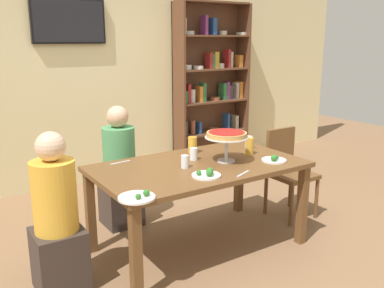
# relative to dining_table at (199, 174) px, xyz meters

# --- Properties ---
(ground_plane) EXTENTS (12.00, 12.00, 0.00)m
(ground_plane) POSITION_rel_dining_table_xyz_m (0.00, 0.00, -0.66)
(ground_plane) COLOR #846042
(rear_partition) EXTENTS (8.00, 0.12, 2.80)m
(rear_partition) POSITION_rel_dining_table_xyz_m (0.00, 2.20, 0.74)
(rear_partition) COLOR beige
(rear_partition) RESTS_ON ground_plane
(dining_table) EXTENTS (1.70, 0.97, 0.74)m
(dining_table) POSITION_rel_dining_table_xyz_m (0.00, 0.00, 0.00)
(dining_table) COLOR brown
(dining_table) RESTS_ON ground_plane
(bookshelf) EXTENTS (1.13, 0.30, 2.21)m
(bookshelf) POSITION_rel_dining_table_xyz_m (1.56, 2.01, 0.47)
(bookshelf) COLOR brown
(bookshelf) RESTS_ON ground_plane
(television) EXTENTS (0.83, 0.05, 0.49)m
(television) POSITION_rel_dining_table_xyz_m (-0.33, 2.11, 1.27)
(television) COLOR black
(diner_far_left) EXTENTS (0.34, 0.34, 1.15)m
(diner_far_left) POSITION_rel_dining_table_xyz_m (-0.36, 0.80, -0.17)
(diner_far_left) COLOR #382D28
(diner_far_left) RESTS_ON ground_plane
(diner_head_west) EXTENTS (0.34, 0.34, 1.15)m
(diner_head_west) POSITION_rel_dining_table_xyz_m (-1.17, 0.03, -0.17)
(diner_head_west) COLOR #382D28
(diner_head_west) RESTS_ON ground_plane
(chair_head_east) EXTENTS (0.40, 0.40, 0.87)m
(chair_head_east) POSITION_rel_dining_table_xyz_m (1.14, 0.10, -0.17)
(chair_head_east) COLOR brown
(chair_head_east) RESTS_ON ground_plane
(deep_dish_pizza_stand) EXTENTS (0.36, 0.36, 0.25)m
(deep_dish_pizza_stand) POSITION_rel_dining_table_xyz_m (0.24, -0.06, 0.30)
(deep_dish_pizza_stand) COLOR silver
(deep_dish_pizza_stand) RESTS_ON dining_table
(salad_plate_near_diner) EXTENTS (0.21, 0.21, 0.07)m
(salad_plate_near_diner) POSITION_rel_dining_table_xyz_m (0.58, -0.28, 0.10)
(salad_plate_near_diner) COLOR white
(salad_plate_near_diner) RESTS_ON dining_table
(salad_plate_far_diner) EXTENTS (0.24, 0.24, 0.06)m
(salad_plate_far_diner) POSITION_rel_dining_table_xyz_m (-0.76, -0.42, 0.09)
(salad_plate_far_diner) COLOR white
(salad_plate_far_diner) RESTS_ON dining_table
(salad_plate_spare) EXTENTS (0.22, 0.22, 0.07)m
(salad_plate_spare) POSITION_rel_dining_table_xyz_m (-0.13, -0.30, 0.10)
(salad_plate_spare) COLOR white
(salad_plate_spare) RESTS_ON dining_table
(beer_glass_amber_tall) EXTENTS (0.08, 0.08, 0.15)m
(beer_glass_amber_tall) POSITION_rel_dining_table_xyz_m (0.15, 0.32, 0.16)
(beer_glass_amber_tall) COLOR gold
(beer_glass_amber_tall) RESTS_ON dining_table
(beer_glass_amber_short) EXTENTS (0.07, 0.07, 0.15)m
(beer_glass_amber_short) POSITION_rel_dining_table_xyz_m (0.54, 0.00, 0.16)
(beer_glass_amber_short) COLOR gold
(beer_glass_amber_short) RESTS_ON dining_table
(water_glass_clear_near) EXTENTS (0.07, 0.07, 0.10)m
(water_glass_clear_near) POSITION_rel_dining_table_xyz_m (0.04, 0.13, 0.14)
(water_glass_clear_near) COLOR white
(water_glass_clear_near) RESTS_ON dining_table
(water_glass_clear_far) EXTENTS (0.07, 0.07, 0.12)m
(water_glass_clear_far) POSITION_rel_dining_table_xyz_m (0.68, 0.17, 0.14)
(water_glass_clear_far) COLOR white
(water_glass_clear_far) RESTS_ON dining_table
(water_glass_clear_spare) EXTENTS (0.06, 0.06, 0.10)m
(water_glass_clear_spare) POSITION_rel_dining_table_xyz_m (-0.15, -0.02, 0.13)
(water_glass_clear_spare) COLOR white
(water_glass_clear_spare) RESTS_ON dining_table
(cutlery_fork_near) EXTENTS (0.18, 0.03, 0.00)m
(cutlery_fork_near) POSITION_rel_dining_table_xyz_m (-0.52, 0.39, 0.09)
(cutlery_fork_near) COLOR silver
(cutlery_fork_near) RESTS_ON dining_table
(cutlery_knife_near) EXTENTS (0.17, 0.08, 0.00)m
(cutlery_knife_near) POSITION_rel_dining_table_xyz_m (0.14, -0.40, 0.09)
(cutlery_knife_near) COLOR silver
(cutlery_knife_near) RESTS_ON dining_table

